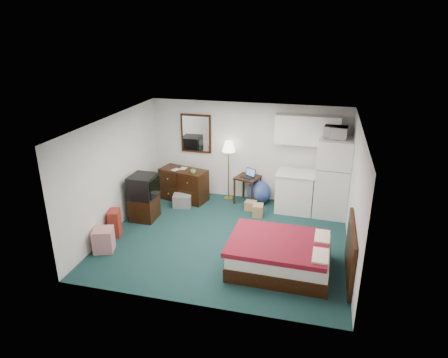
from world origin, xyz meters
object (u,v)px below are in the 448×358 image
(dresser, at_px, (184,185))
(bed, at_px, (280,255))
(tv_stand, at_px, (145,208))
(suitcase, at_px, (115,223))
(floor_lamp, at_px, (229,170))
(kitchen_counter, at_px, (295,192))
(desk, at_px, (248,190))
(fridge, at_px, (333,177))

(dresser, distance_m, bed, 3.80)
(tv_stand, xyz_separation_m, suitcase, (-0.29, -0.88, 0.02))
(floor_lamp, xyz_separation_m, suitcase, (-1.91, -2.50, -0.49))
(dresser, relative_size, tv_stand, 2.03)
(dresser, xyz_separation_m, bed, (2.79, -2.58, -0.12))
(kitchen_counter, bearing_deg, dresser, -177.25)
(dresser, height_order, tv_stand, dresser)
(dresser, xyz_separation_m, floor_lamp, (1.10, 0.34, 0.36))
(kitchen_counter, distance_m, suitcase, 4.25)
(tv_stand, bearing_deg, suitcase, -108.36)
(floor_lamp, xyz_separation_m, desk, (0.53, -0.12, -0.43))
(fridge, xyz_separation_m, tv_stand, (-4.20, -1.32, -0.66))
(kitchen_counter, xyz_separation_m, suitcase, (-3.64, -2.18, -0.19))
(dresser, height_order, fridge, fridge)
(suitcase, bearing_deg, desk, 26.23)
(kitchen_counter, height_order, fridge, fridge)
(desk, height_order, fridge, fridge)
(desk, bearing_deg, tv_stand, -128.74)
(fridge, xyz_separation_m, suitcase, (-4.48, -2.20, -0.65))
(bed, bearing_deg, tv_stand, 159.77)
(tv_stand, bearing_deg, desk, 34.80)
(dresser, bearing_deg, suitcase, -97.04)
(fridge, bearing_deg, suitcase, -150.77)
(desk, relative_size, fridge, 0.37)
(dresser, distance_m, tv_stand, 1.38)
(dresser, height_order, desk, dresser)
(dresser, distance_m, desk, 1.65)
(floor_lamp, distance_m, desk, 0.69)
(desk, xyz_separation_m, fridge, (2.05, -0.18, 0.59))
(dresser, xyz_separation_m, kitchen_counter, (2.83, 0.02, 0.07))
(dresser, relative_size, bed, 0.67)
(desk, bearing_deg, suitcase, -119.35)
(fridge, relative_size, bed, 1.04)
(dresser, distance_m, fridge, 3.72)
(dresser, bearing_deg, desk, 21.24)
(kitchen_counter, relative_size, suitcase, 1.64)
(bed, relative_size, tv_stand, 3.04)
(tv_stand, bearing_deg, fridge, 17.29)
(fridge, bearing_deg, desk, 178.02)
(dresser, bearing_deg, kitchen_counter, 13.95)
(kitchen_counter, xyz_separation_m, fridge, (0.85, 0.02, 0.46))
(floor_lamp, xyz_separation_m, fridge, (2.58, -0.30, 0.16))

